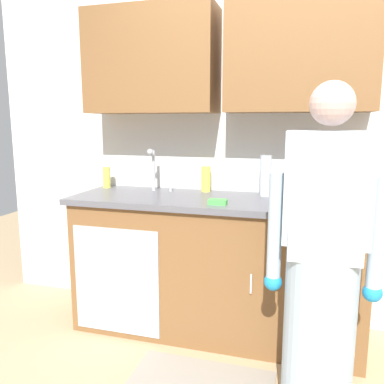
{
  "coord_description": "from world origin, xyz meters",
  "views": [
    {
      "loc": [
        0.02,
        -1.83,
        1.44
      ],
      "look_at": [
        -0.68,
        0.55,
        1.0
      ],
      "focal_mm": 37.01,
      "sensor_mm": 36.0,
      "label": 1
    }
  ],
  "objects": [
    {
      "name": "kitchen_wall_with_uppers",
      "position": [
        -0.14,
        0.99,
        1.48
      ],
      "size": [
        4.8,
        0.44,
        2.7
      ],
      "color": "silver",
      "rests_on": "ground"
    },
    {
      "name": "countertop",
      "position": [
        -0.55,
        0.7,
        0.92
      ],
      "size": [
        1.96,
        0.66,
        0.04
      ],
      "primitive_type": "cube",
      "color": "#595960",
      "rests_on": "counter_cabinet"
    },
    {
      "name": "bottle_water_tall",
      "position": [
        0.32,
        0.86,
        1.03
      ],
      "size": [
        0.08,
        0.08,
        0.18
      ],
      "primitive_type": "cylinder",
      "color": "#66388C",
      "rests_on": "countertop"
    },
    {
      "name": "sink",
      "position": [
        -1.02,
        0.71,
        0.93
      ],
      "size": [
        0.5,
        0.36,
        0.35
      ],
      "color": "#B7BABF",
      "rests_on": "counter_cabinet"
    },
    {
      "name": "person_at_sink",
      "position": [
        0.11,
        0.06,
        0.69
      ],
      "size": [
        0.55,
        0.34,
        1.62
      ],
      "color": "white",
      "rests_on": "ground"
    },
    {
      "name": "counter_cabinet",
      "position": [
        -0.55,
        0.7,
        0.45
      ],
      "size": [
        1.9,
        0.62,
        0.9
      ],
      "color": "brown",
      "rests_on": "ground"
    },
    {
      "name": "cup_by_sink",
      "position": [
        0.19,
        0.6,
        0.98
      ],
      "size": [
        0.08,
        0.08,
        0.08
      ],
      "primitive_type": "cylinder",
      "color": "#B24C47",
      "rests_on": "countertop"
    },
    {
      "name": "sponge",
      "position": [
        -0.5,
        0.5,
        0.96
      ],
      "size": [
        0.11,
        0.07,
        0.03
      ],
      "primitive_type": "cube",
      "color": "#4CBF4C",
      "rests_on": "countertop"
    },
    {
      "name": "bottle_dish_liquid",
      "position": [
        -0.68,
        0.92,
        1.03
      ],
      "size": [
        0.07,
        0.07,
        0.18
      ],
      "primitive_type": "cylinder",
      "color": "#D8D14C",
      "rests_on": "countertop"
    },
    {
      "name": "bottle_soap",
      "position": [
        -1.45,
        0.87,
        1.02
      ],
      "size": [
        0.06,
        0.06,
        0.16
      ],
      "primitive_type": "cylinder",
      "color": "#D8D14C",
      "rests_on": "countertop"
    },
    {
      "name": "bottle_water_short",
      "position": [
        -0.25,
        0.87,
        1.08
      ],
      "size": [
        0.08,
        0.08,
        0.28
      ],
      "primitive_type": "cylinder",
      "color": "silver",
      "rests_on": "countertop"
    }
  ]
}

